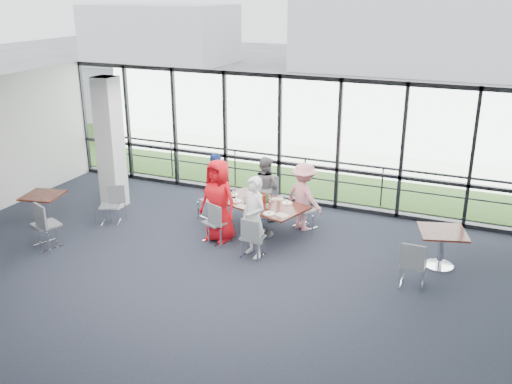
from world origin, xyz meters
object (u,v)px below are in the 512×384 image
at_px(chair_main_fl, 270,197).
at_px(main_table, 261,208).
at_px(diner_near_left, 219,201).
at_px(diner_near_right, 254,217).
at_px(chair_main_fr, 306,210).
at_px(chair_spare_lb, 110,206).
at_px(chair_spare_la, 46,225).
at_px(chair_main_end, 212,200).
at_px(chair_main_nl, 216,222).
at_px(diner_end, 217,187).
at_px(diner_far_left, 265,188).
at_px(diner_far_right, 304,197).
at_px(chair_spare_r, 413,264).
at_px(structural_column, 110,143).
at_px(chair_main_nr, 253,237).
at_px(side_table_left, 43,200).
at_px(side_table_right, 442,237).

bearing_deg(chair_main_fl, main_table, 119.21).
height_order(diner_near_left, diner_near_right, diner_near_left).
height_order(chair_main_fr, chair_spare_lb, chair_spare_lb).
xyz_separation_m(diner_near_right, chair_main_fl, (-0.51, 2.13, -0.38)).
bearing_deg(chair_spare_lb, chair_spare_la, 49.77).
relative_size(chair_main_fl, chair_main_end, 1.05).
xyz_separation_m(chair_main_nl, chair_main_end, (-0.72, 1.19, -0.01)).
bearing_deg(chair_main_fl, diner_end, 51.82).
relative_size(main_table, diner_far_left, 1.45).
bearing_deg(diner_far_right, chair_main_fr, -76.85).
height_order(chair_main_fl, chair_spare_r, chair_main_fl).
bearing_deg(diner_far_right, diner_near_left, 67.50).
bearing_deg(structural_column, diner_near_left, -13.51).
bearing_deg(chair_main_fr, chair_main_nr, 105.61).
distance_m(diner_near_right, chair_main_fr, 1.89).
height_order(diner_far_right, chair_main_nl, diner_far_right).
relative_size(chair_main_nr, chair_main_fr, 0.99).
bearing_deg(diner_far_left, main_table, 122.94).
height_order(side_table_left, chair_spare_r, chair_spare_r).
height_order(diner_end, chair_main_nl, diner_end).
bearing_deg(side_table_left, diner_near_right, 5.28).
bearing_deg(side_table_left, diner_near_left, 12.41).
distance_m(side_table_left, chair_main_nr, 5.01).
bearing_deg(main_table, chair_spare_la, -131.32).
relative_size(diner_near_right, chair_spare_r, 1.90).
bearing_deg(diner_end, side_table_right, 90.66).
height_order(diner_far_right, chair_spare_la, diner_far_right).
height_order(diner_far_left, chair_main_fl, diner_far_left).
bearing_deg(chair_spare_la, chair_spare_lb, 96.57).
xyz_separation_m(diner_near_right, chair_main_end, (-1.73, 1.49, -0.40)).
relative_size(chair_main_nl, chair_main_nr, 1.06).
distance_m(diner_end, chair_main_nl, 1.29).
relative_size(chair_main_nl, chair_spare_la, 0.90).
distance_m(main_table, chair_main_fl, 1.16).
relative_size(structural_column, chair_spare_r, 3.62).
xyz_separation_m(side_table_right, diner_far_right, (-3.04, 0.69, 0.14)).
xyz_separation_m(diner_far_left, chair_spare_r, (3.71, -1.97, -0.31)).
distance_m(chair_main_nr, chair_main_fl, 2.25).
height_order(side_table_right, diner_near_right, diner_near_right).
bearing_deg(main_table, diner_near_left, -123.57).
bearing_deg(chair_spare_la, diner_far_left, 64.83).
bearing_deg(chair_spare_lb, diner_near_right, 151.93).
bearing_deg(chair_spare_r, chair_main_nl, 175.66).
relative_size(main_table, chair_spare_r, 2.46).
height_order(diner_near_right, chair_main_fl, diner_near_right).
bearing_deg(side_table_right, diner_far_left, 166.74).
bearing_deg(diner_far_left, diner_near_right, 121.11).
relative_size(diner_end, chair_spare_la, 1.63).
xyz_separation_m(diner_end, chair_spare_r, (4.69, -1.42, -0.37)).
distance_m(structural_column, diner_near_left, 3.48).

